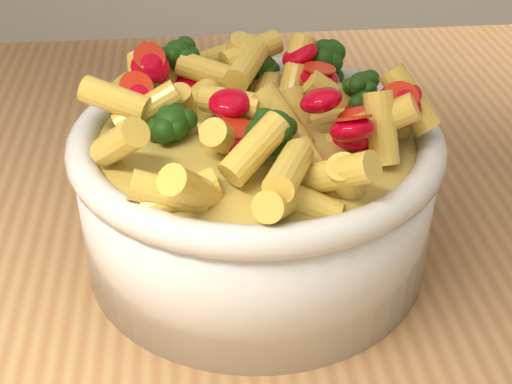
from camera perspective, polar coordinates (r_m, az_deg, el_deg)
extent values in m
cube|color=#A67A47|center=(0.50, 10.14, -6.17)|extent=(1.20, 0.80, 0.04)
cylinder|color=silver|center=(0.45, 0.00, -0.46)|extent=(0.22, 0.22, 0.09)
ellipsoid|color=silver|center=(0.47, 0.00, -3.19)|extent=(0.20, 0.20, 0.03)
torus|color=silver|center=(0.43, 0.00, 4.34)|extent=(0.22, 0.22, 0.02)
ellipsoid|color=#E4C94D|center=(0.43, 0.00, 4.34)|extent=(0.19, 0.19, 0.02)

